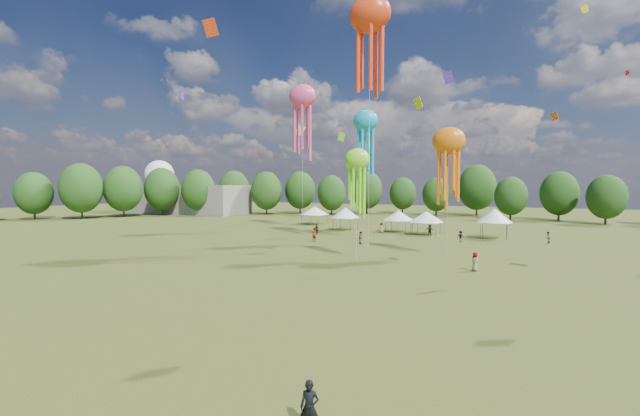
% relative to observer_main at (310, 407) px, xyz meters
% --- Properties ---
extents(ground, '(300.00, 300.00, 0.00)m').
position_rel_observer_main_xyz_m(ground, '(-9.11, 1.99, -0.83)').
color(ground, '#384416').
rests_on(ground, ground).
extents(observer_main, '(0.69, 0.55, 1.65)m').
position_rel_observer_main_xyz_m(observer_main, '(0.00, 0.00, 0.00)').
color(observer_main, black).
rests_on(observer_main, ground).
extents(spectator_near, '(1.04, 1.00, 1.69)m').
position_rel_observer_main_xyz_m(spectator_near, '(-13.03, 38.87, 0.02)').
color(spectator_near, gray).
rests_on(spectator_near, ground).
extents(spectators_far, '(33.56, 26.05, 1.93)m').
position_rel_observer_main_xyz_m(spectators_far, '(-6.63, 45.87, 0.02)').
color(spectators_far, gray).
rests_on(spectators_far, ground).
extents(festival_tents, '(39.05, 12.93, 4.41)m').
position_rel_observer_main_xyz_m(festival_tents, '(-14.05, 55.19, 2.16)').
color(festival_tents, '#47474C').
rests_on(festival_tents, ground).
extents(show_kites, '(31.60, 25.23, 30.80)m').
position_rel_observer_main_xyz_m(show_kites, '(-16.03, 40.97, 19.50)').
color(show_kites, '#19AAD8').
rests_on(show_kites, ground).
extents(small_kites, '(75.87, 68.91, 44.05)m').
position_rel_observer_main_xyz_m(small_kites, '(-10.27, 42.97, 28.71)').
color(small_kites, '#19AAD8').
rests_on(small_kites, ground).
extents(treeline, '(201.57, 95.24, 13.43)m').
position_rel_observer_main_xyz_m(treeline, '(-12.97, 64.51, 5.72)').
color(treeline, '#38281C').
rests_on(treeline, ground).
extents(hangar, '(40.00, 12.00, 8.00)m').
position_rel_observer_main_xyz_m(hangar, '(-81.11, 73.99, 3.17)').
color(hangar, gray).
rests_on(hangar, ground).
extents(radome, '(9.00, 9.00, 16.00)m').
position_rel_observer_main_xyz_m(radome, '(-97.11, 79.99, 9.16)').
color(radome, white).
rests_on(radome, ground).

